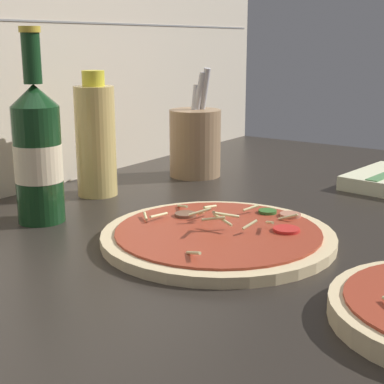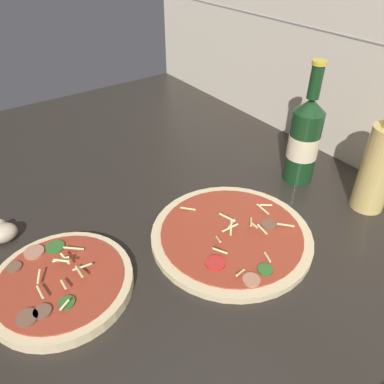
{
  "view_description": "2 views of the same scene",
  "coord_description": "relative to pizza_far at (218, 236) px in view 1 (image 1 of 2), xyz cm",
  "views": [
    {
      "loc": [
        -54.83,
        -31.63,
        26.96
      ],
      "look_at": [
        0.18,
        6.59,
        9.67
      ],
      "focal_mm": 55.0,
      "sensor_mm": 36.0,
      "label": 1
    },
    {
      "loc": [
        41.06,
        -29.69,
        49.83
      ],
      "look_at": [
        -2.27,
        1.3,
        10.95
      ],
      "focal_mm": 35.0,
      "sensor_mm": 36.0,
      "label": 2
    }
  ],
  "objects": [
    {
      "name": "pizza_far",
      "position": [
        0.0,
        0.0,
        0.0
      ],
      "size": [
        29.23,
        29.23,
        4.82
      ],
      "color": "beige",
      "rests_on": "counter_slab"
    },
    {
      "name": "oil_bottle",
      "position": [
        8.51,
        28.7,
        8.38
      ],
      "size": [
        6.42,
        6.42,
        19.95
      ],
      "color": "#D6B766",
      "rests_on": "counter_slab"
    },
    {
      "name": "utensil_crock",
      "position": [
        29.19,
        23.57,
        5.64
      ],
      "size": [
        9.43,
        9.43,
        19.78
      ],
      "color": "#9E7A56",
      "rests_on": "counter_slab"
    },
    {
      "name": "beer_bottle",
      "position": [
        -6.57,
        25.0,
        9.01
      ],
      "size": [
        6.54,
        6.54,
        26.27
      ],
      "color": "#143819",
      "rests_on": "counter_slab"
    },
    {
      "name": "counter_slab",
      "position": [
        -4.3,
        -5.43,
        -2.04
      ],
      "size": [
        160.0,
        90.0,
        2.5
      ],
      "color": "#28231E",
      "rests_on": "ground"
    }
  ]
}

